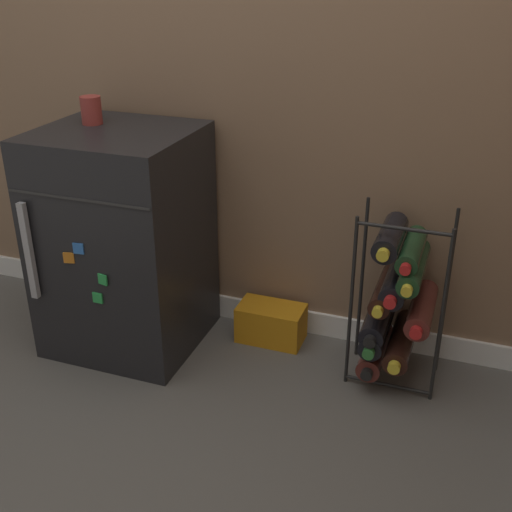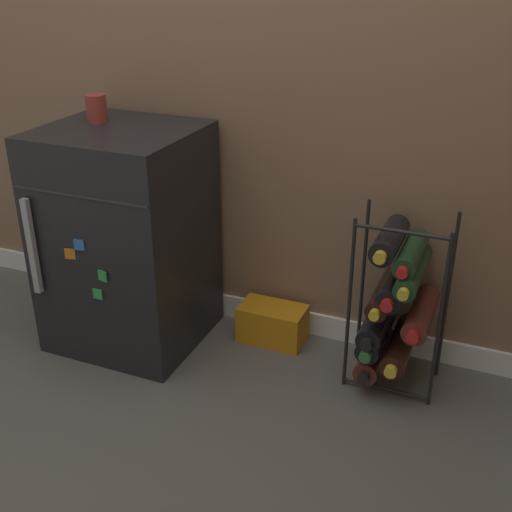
# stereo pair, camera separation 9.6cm
# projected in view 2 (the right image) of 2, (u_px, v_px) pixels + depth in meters

# --- Properties ---
(ground_plane) EXTENTS (14.00, 14.00, 0.00)m
(ground_plane) POSITION_uv_depth(u_px,v_px,m) (199.00, 437.00, 1.93)
(ground_plane) COLOR #56544F
(mini_fridge) EXTENTS (0.52, 0.51, 0.79)m
(mini_fridge) POSITION_uv_depth(u_px,v_px,m) (127.00, 238.00, 2.29)
(mini_fridge) COLOR black
(mini_fridge) RESTS_ON ground_plane
(wine_rack) EXTENTS (0.29, 0.33, 0.60)m
(wine_rack) POSITION_uv_depth(u_px,v_px,m) (394.00, 306.00, 2.07)
(wine_rack) COLOR black
(wine_rack) RESTS_ON ground_plane
(soda_box) EXTENTS (0.24, 0.14, 0.14)m
(soda_box) POSITION_uv_depth(u_px,v_px,m) (272.00, 323.00, 2.39)
(soda_box) COLOR orange
(soda_box) RESTS_ON ground_plane
(fridge_top_cup) EXTENTS (0.07, 0.07, 0.09)m
(fridge_top_cup) POSITION_uv_depth(u_px,v_px,m) (96.00, 108.00, 2.18)
(fridge_top_cup) COLOR maroon
(fridge_top_cup) RESTS_ON mini_fridge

